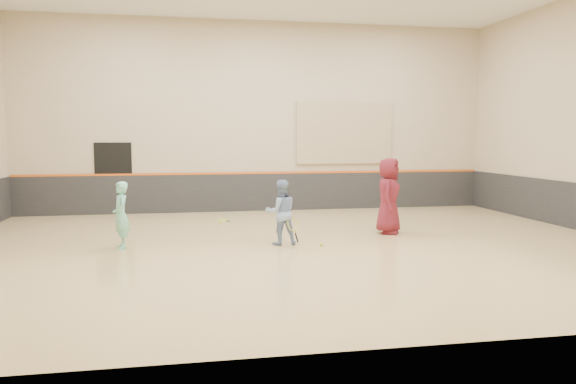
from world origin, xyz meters
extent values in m
cube|color=tan|center=(0.00, 0.00, -0.10)|extent=(15.00, 12.00, 0.20)
cube|color=#C0AC8C|center=(0.00, 6.01, 3.00)|extent=(15.00, 0.02, 6.00)
cube|color=#C0AC8C|center=(0.00, -6.01, 3.00)|extent=(15.00, 0.02, 6.00)
cube|color=#232326|center=(0.00, 5.97, 0.60)|extent=(14.90, 0.04, 1.20)
cube|color=#D85914|center=(0.00, 5.96, 1.22)|extent=(14.90, 0.03, 0.06)
cube|color=tan|center=(2.80, 5.95, 2.50)|extent=(3.20, 0.08, 2.00)
cube|color=black|center=(-4.50, 5.98, 1.10)|extent=(1.10, 0.05, 2.20)
imported|color=#7EDAC1|center=(-3.72, 0.46, 0.72)|extent=(0.47, 0.59, 1.43)
imported|color=#829DC9|center=(-0.30, 0.26, 0.72)|extent=(0.74, 0.60, 1.44)
imported|color=maroon|center=(2.54, 1.18, 0.93)|extent=(0.94, 1.08, 1.86)
sphere|color=#CFD732|center=(0.53, -0.09, 0.03)|extent=(0.07, 0.07, 0.07)
sphere|color=yellow|center=(2.62, 1.07, 1.18)|extent=(0.07, 0.07, 0.07)
sphere|color=gold|center=(-1.41, 3.54, 0.03)|extent=(0.07, 0.07, 0.07)
camera|label=1|loc=(-2.40, -11.80, 2.38)|focal=35.00mm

